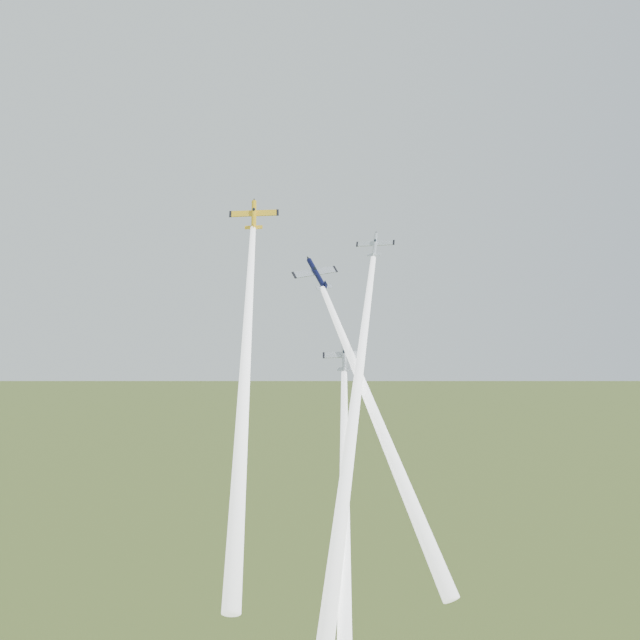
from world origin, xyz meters
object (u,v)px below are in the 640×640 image
at_px(plane_yellow, 254,215).
at_px(plane_navy, 317,274).
at_px(plane_silver_right, 375,245).
at_px(plane_silver_low, 344,356).

xyz_separation_m(plane_yellow, plane_navy, (10.91, -1.63, -10.34)).
xyz_separation_m(plane_silver_right, plane_silver_low, (-7.22, -12.43, -19.21)).
relative_size(plane_navy, plane_silver_right, 1.25).
bearing_deg(plane_yellow, plane_silver_low, -33.97).
relative_size(plane_navy, plane_silver_low, 1.24).
bearing_deg(plane_silver_right, plane_silver_low, -102.40).
relative_size(plane_silver_right, plane_silver_low, 0.99).
xyz_separation_m(plane_navy, plane_silver_low, (3.52, -9.93, -13.85)).
distance_m(plane_yellow, plane_silver_low, 30.44).
xyz_separation_m(plane_yellow, plane_silver_low, (14.43, -11.56, -24.19)).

